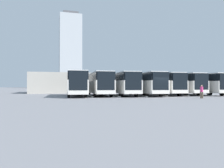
{
  "coord_description": "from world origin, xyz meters",
  "views": [
    {
      "loc": [
        13.8,
        25.09,
        1.42
      ],
      "look_at": [
        4.95,
        -5.84,
        1.75
      ],
      "focal_mm": 35.0,
      "sensor_mm": 36.0,
      "label": 1
    }
  ],
  "objects_px": {
    "bus_1": "(180,84)",
    "bus_2": "(162,83)",
    "bus_4": "(122,83)",
    "bus_6": "(76,83)",
    "bus_0": "(201,84)",
    "bus_3": "(144,83)",
    "bus_5": "(99,83)",
    "pedestrian": "(202,91)"
  },
  "relations": [
    {
      "from": "bus_5",
      "to": "pedestrian",
      "type": "distance_m",
      "value": 14.09
    },
    {
      "from": "bus_2",
      "to": "bus_4",
      "type": "relative_size",
      "value": 1.0
    },
    {
      "from": "bus_5",
      "to": "pedestrian",
      "type": "bearing_deg",
      "value": 140.29
    },
    {
      "from": "bus_6",
      "to": "pedestrian",
      "type": "bearing_deg",
      "value": 149.51
    },
    {
      "from": "pedestrian",
      "to": "bus_6",
      "type": "bearing_deg",
      "value": -178.45
    },
    {
      "from": "bus_1",
      "to": "bus_4",
      "type": "xyz_separation_m",
      "value": [
        10.22,
        0.36,
        0.0
      ]
    },
    {
      "from": "bus_1",
      "to": "bus_4",
      "type": "height_order",
      "value": "same"
    },
    {
      "from": "bus_4",
      "to": "bus_6",
      "type": "bearing_deg",
      "value": 4.05
    },
    {
      "from": "bus_1",
      "to": "bus_2",
      "type": "height_order",
      "value": "same"
    },
    {
      "from": "bus_4",
      "to": "pedestrian",
      "type": "bearing_deg",
      "value": 129.92
    },
    {
      "from": "bus_2",
      "to": "bus_1",
      "type": "bearing_deg",
      "value": -174.67
    },
    {
      "from": "bus_4",
      "to": "bus_5",
      "type": "xyz_separation_m",
      "value": [
        3.41,
        -0.39,
        0.0
      ]
    },
    {
      "from": "bus_1",
      "to": "pedestrian",
      "type": "height_order",
      "value": "bus_1"
    },
    {
      "from": "bus_6",
      "to": "bus_5",
      "type": "bearing_deg",
      "value": -169.43
    },
    {
      "from": "bus_1",
      "to": "bus_4",
      "type": "relative_size",
      "value": 1.0
    },
    {
      "from": "pedestrian",
      "to": "bus_0",
      "type": "bearing_deg",
      "value": 88.23
    },
    {
      "from": "bus_0",
      "to": "bus_2",
      "type": "bearing_deg",
      "value": -2.53
    },
    {
      "from": "bus_0",
      "to": "bus_6",
      "type": "relative_size",
      "value": 1.0
    },
    {
      "from": "bus_3",
      "to": "bus_4",
      "type": "relative_size",
      "value": 1.0
    },
    {
      "from": "bus_3",
      "to": "bus_6",
      "type": "relative_size",
      "value": 1.0
    },
    {
      "from": "bus_2",
      "to": "pedestrian",
      "type": "distance_m",
      "value": 9.68
    },
    {
      "from": "bus_3",
      "to": "bus_6",
      "type": "distance_m",
      "value": 10.24
    },
    {
      "from": "bus_1",
      "to": "bus_2",
      "type": "bearing_deg",
      "value": 5.33
    },
    {
      "from": "bus_6",
      "to": "bus_0",
      "type": "bearing_deg",
      "value": -177.32
    },
    {
      "from": "bus_1",
      "to": "bus_5",
      "type": "height_order",
      "value": "same"
    },
    {
      "from": "bus_4",
      "to": "pedestrian",
      "type": "relative_size",
      "value": 7.62
    },
    {
      "from": "bus_0",
      "to": "bus_3",
      "type": "distance_m",
      "value": 10.22
    },
    {
      "from": "bus_1",
      "to": "bus_2",
      "type": "relative_size",
      "value": 1.0
    },
    {
      "from": "pedestrian",
      "to": "bus_4",
      "type": "bearing_deg",
      "value": 161.96
    },
    {
      "from": "bus_1",
      "to": "bus_6",
      "type": "height_order",
      "value": "same"
    },
    {
      "from": "bus_3",
      "to": "bus_5",
      "type": "distance_m",
      "value": 6.89
    },
    {
      "from": "bus_1",
      "to": "pedestrian",
      "type": "xyz_separation_m",
      "value": [
        3.48,
        9.7,
        -1.03
      ]
    },
    {
      "from": "bus_2",
      "to": "bus_6",
      "type": "xyz_separation_m",
      "value": [
        13.62,
        0.28,
        0.0
      ]
    },
    {
      "from": "bus_0",
      "to": "bus_2",
      "type": "height_order",
      "value": "same"
    },
    {
      "from": "bus_2",
      "to": "bus_5",
      "type": "xyz_separation_m",
      "value": [
        10.22,
        -0.1,
        0.0
      ]
    },
    {
      "from": "bus_0",
      "to": "bus_4",
      "type": "distance_m",
      "value": 13.63
    },
    {
      "from": "bus_4",
      "to": "bus_6",
      "type": "height_order",
      "value": "same"
    },
    {
      "from": "bus_1",
      "to": "bus_5",
      "type": "relative_size",
      "value": 1.0
    },
    {
      "from": "bus_5",
      "to": "bus_6",
      "type": "relative_size",
      "value": 1.0
    },
    {
      "from": "bus_4",
      "to": "bus_3",
      "type": "bearing_deg",
      "value": 173.52
    },
    {
      "from": "bus_4",
      "to": "pedestrian",
      "type": "xyz_separation_m",
      "value": [
        -6.74,
        9.34,
        -1.03
      ]
    },
    {
      "from": "bus_1",
      "to": "bus_3",
      "type": "relative_size",
      "value": 1.0
    }
  ]
}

